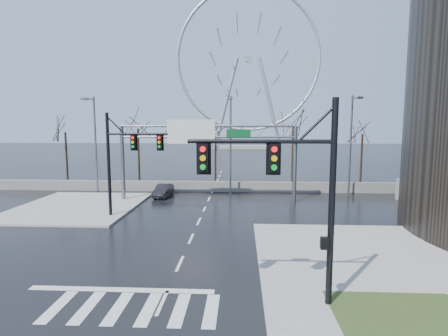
# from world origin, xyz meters

# --- Properties ---
(ground) EXTENTS (260.00, 260.00, 0.00)m
(ground) POSITION_xyz_m (0.00, 0.00, 0.00)
(ground) COLOR black
(ground) RESTS_ON ground
(sidewalk_right_ext) EXTENTS (12.00, 10.00, 0.15)m
(sidewalk_right_ext) POSITION_xyz_m (10.00, 2.00, 0.07)
(sidewalk_right_ext) COLOR gray
(sidewalk_right_ext) RESTS_ON ground
(sidewalk_far) EXTENTS (10.00, 12.00, 0.15)m
(sidewalk_far) POSITION_xyz_m (-11.00, 12.00, 0.07)
(sidewalk_far) COLOR gray
(sidewalk_far) RESTS_ON ground
(grass_strip) EXTENTS (5.00, 4.00, 0.02)m
(grass_strip) POSITION_xyz_m (9.00, -5.00, 0.15)
(grass_strip) COLOR #283B18
(grass_strip) RESTS_ON sidewalk_near
(barrier_wall) EXTENTS (52.00, 0.50, 1.10)m
(barrier_wall) POSITION_xyz_m (0.00, 20.00, 0.55)
(barrier_wall) COLOR slate
(barrier_wall) RESTS_ON ground
(signal_mast_near) EXTENTS (5.52, 0.41, 8.00)m
(signal_mast_near) POSITION_xyz_m (5.14, -4.04, 4.87)
(signal_mast_near) COLOR black
(signal_mast_near) RESTS_ON ground
(signal_mast_far) EXTENTS (4.72, 0.41, 8.00)m
(signal_mast_far) POSITION_xyz_m (-5.87, 8.96, 4.83)
(signal_mast_far) COLOR black
(signal_mast_far) RESTS_ON ground
(sign_gantry) EXTENTS (16.36, 0.40, 7.60)m
(sign_gantry) POSITION_xyz_m (-0.38, 14.96, 5.18)
(sign_gantry) COLOR slate
(sign_gantry) RESTS_ON ground
(streetlight_left) EXTENTS (0.50, 2.55, 10.00)m
(streetlight_left) POSITION_xyz_m (-12.00, 18.16, 5.89)
(streetlight_left) COLOR slate
(streetlight_left) RESTS_ON ground
(streetlight_mid) EXTENTS (0.50, 2.55, 10.00)m
(streetlight_mid) POSITION_xyz_m (2.00, 18.16, 5.89)
(streetlight_mid) COLOR slate
(streetlight_mid) RESTS_ON ground
(streetlight_right) EXTENTS (0.50, 2.55, 10.00)m
(streetlight_right) POSITION_xyz_m (14.00, 18.16, 5.89)
(streetlight_right) COLOR slate
(streetlight_right) RESTS_ON ground
(tree_far_left) EXTENTS (3.50, 3.50, 7.00)m
(tree_far_left) POSITION_xyz_m (-18.00, 24.00, 5.57)
(tree_far_left) COLOR black
(tree_far_left) RESTS_ON ground
(tree_left) EXTENTS (3.75, 3.75, 7.50)m
(tree_left) POSITION_xyz_m (-9.00, 23.50, 5.98)
(tree_left) COLOR black
(tree_left) RESTS_ON ground
(tree_center) EXTENTS (3.25, 3.25, 6.50)m
(tree_center) POSITION_xyz_m (0.00, 24.50, 5.17)
(tree_center) COLOR black
(tree_center) RESTS_ON ground
(tree_right) EXTENTS (3.90, 3.90, 7.80)m
(tree_right) POSITION_xyz_m (9.00, 23.50, 6.22)
(tree_right) COLOR black
(tree_right) RESTS_ON ground
(tree_far_right) EXTENTS (3.40, 3.40, 6.80)m
(tree_far_right) POSITION_xyz_m (17.00, 24.00, 5.41)
(tree_far_right) COLOR black
(tree_far_right) RESTS_ON ground
(ferris_wheel) EXTENTS (45.00, 6.00, 50.91)m
(ferris_wheel) POSITION_xyz_m (5.00, 95.00, 26.13)
(ferris_wheel) COLOR gray
(ferris_wheel) RESTS_ON ground
(car) EXTENTS (1.52, 3.80, 1.23)m
(car) POSITION_xyz_m (-4.65, 17.00, 0.61)
(car) COLOR black
(car) RESTS_ON ground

